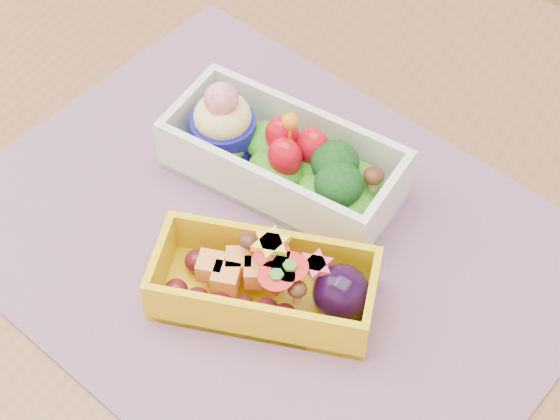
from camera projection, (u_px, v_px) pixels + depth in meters
The scene contains 4 objects.
table at pixel (248, 317), 0.77m from camera, with size 1.20×0.80×0.75m.
placemat at pixel (268, 241), 0.70m from camera, with size 0.46×0.35×0.00m, color gray.
bento_white at pixel (282, 158), 0.72m from camera, with size 0.19×0.09×0.08m.
bento_yellow at pixel (269, 284), 0.65m from camera, with size 0.17×0.12×0.05m.
Camera 1 is at (0.24, -0.33, 1.31)m, focal length 58.57 mm.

